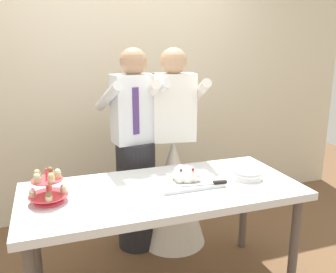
{
  "coord_description": "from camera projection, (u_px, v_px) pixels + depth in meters",
  "views": [
    {
      "loc": [
        -0.67,
        -2.03,
        1.67
      ],
      "look_at": [
        0.09,
        0.15,
        1.07
      ],
      "focal_mm": 37.77,
      "sensor_mm": 36.0,
      "label": 1
    }
  ],
  "objects": [
    {
      "name": "rear_wall",
      "position": [
        117.0,
        69.0,
        3.4
      ],
      "size": [
        5.2,
        0.1,
        2.9
      ],
      "primitive_type": "cube",
      "color": "beige",
      "rests_on": "ground_plane"
    },
    {
      "name": "dessert_table",
      "position": [
        163.0,
        198.0,
        2.31
      ],
      "size": [
        1.8,
        0.8,
        0.78
      ],
      "color": "silver",
      "rests_on": "ground_plane"
    },
    {
      "name": "cupcake_stand",
      "position": [
        48.0,
        188.0,
        2.06
      ],
      "size": [
        0.23,
        0.23,
        0.21
      ],
      "color": "#D83F4C",
      "rests_on": "dessert_table"
    },
    {
      "name": "main_cake_tray",
      "position": [
        187.0,
        177.0,
        2.37
      ],
      "size": [
        0.43,
        0.31,
        0.12
      ],
      "color": "silver",
      "rests_on": "dessert_table"
    },
    {
      "name": "plate_stack",
      "position": [
        247.0,
        174.0,
        2.45
      ],
      "size": [
        0.21,
        0.21,
        0.07
      ],
      "color": "white",
      "rests_on": "dessert_table"
    },
    {
      "name": "person_groom",
      "position": [
        136.0,
        162.0,
        2.88
      ],
      "size": [
        0.52,
        0.55,
        1.66
      ],
      "color": "#232328",
      "rests_on": "ground_plane"
    },
    {
      "name": "person_bride",
      "position": [
        173.0,
        178.0,
        2.99
      ],
      "size": [
        0.56,
        0.56,
        1.66
      ],
      "color": "white",
      "rests_on": "ground_plane"
    }
  ]
}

